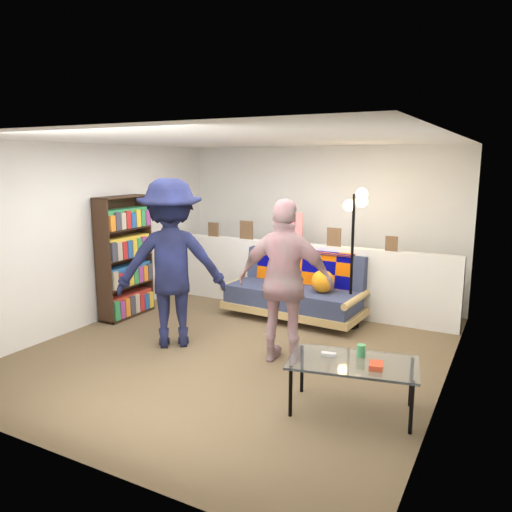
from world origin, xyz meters
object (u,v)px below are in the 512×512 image
Objects in this scene: floor_lamp at (355,230)px; person_left at (171,263)px; futon_sofa at (297,291)px; coffee_table at (354,365)px; person_right at (285,282)px; bookshelf at (125,261)px.

person_left is (-1.71, -1.65, -0.31)m from floor_lamp.
floor_lamp reaches higher than futon_sofa.
futon_sofa is 1.65× the size of coffee_table.
person_right is at bearing -101.49° from floor_lamp.
person_right is at bearing -9.25° from bookshelf.
bookshelf is at bearing -153.75° from futon_sofa.
coffee_table is 1.34m from person_right.
person_left is at bearing -118.18° from futon_sofa.
bookshelf is 1.43m from person_left.
bookshelf is 0.86× the size of person_left.
floor_lamp is at bearing -173.45° from person_left.
coffee_table is at bearing -17.83° from bookshelf.
person_right is (-0.30, -1.49, -0.41)m from floor_lamp.
person_right reaches higher than bookshelf.
coffee_table is 0.66× the size of floor_lamp.
floor_lamp is at bearing -1.56° from futon_sofa.
person_left is (1.28, -0.60, 0.20)m from bookshelf.
futon_sofa is 1.08× the size of floor_lamp.
person_left is at bearing -136.04° from floor_lamp.
floor_lamp is at bearing -110.72° from person_right.
bookshelf is 3.21m from floor_lamp.
coffee_table is 0.61× the size of person_left.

